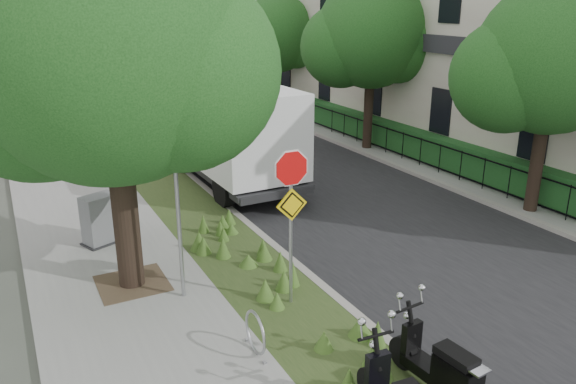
% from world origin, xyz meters
% --- Properties ---
extents(ground, '(120.00, 120.00, 0.00)m').
position_xyz_m(ground, '(0.00, 0.00, 0.00)').
color(ground, '#4C5147').
rests_on(ground, ground).
extents(sidewalk_near, '(3.50, 60.00, 0.12)m').
position_xyz_m(sidewalk_near, '(-4.25, 10.00, 0.06)').
color(sidewalk_near, gray).
rests_on(sidewalk_near, ground).
extents(verge, '(2.00, 60.00, 0.12)m').
position_xyz_m(verge, '(-1.50, 10.00, 0.06)').
color(verge, '#2E431D').
rests_on(verge, ground).
extents(kerb_near, '(0.20, 60.00, 0.13)m').
position_xyz_m(kerb_near, '(-0.50, 10.00, 0.07)').
color(kerb_near, '#9E9991').
rests_on(kerb_near, ground).
extents(road, '(7.00, 60.00, 0.01)m').
position_xyz_m(road, '(3.00, 10.00, 0.01)').
color(road, black).
rests_on(road, ground).
extents(kerb_far, '(0.20, 60.00, 0.13)m').
position_xyz_m(kerb_far, '(6.50, 10.00, 0.07)').
color(kerb_far, '#9E9991').
rests_on(kerb_far, ground).
extents(footpath_far, '(3.20, 60.00, 0.12)m').
position_xyz_m(footpath_far, '(8.20, 10.00, 0.06)').
color(footpath_far, gray).
rests_on(footpath_far, ground).
extents(street_tree_main, '(6.21, 5.54, 7.66)m').
position_xyz_m(street_tree_main, '(-4.08, 2.86, 4.80)').
color(street_tree_main, black).
rests_on(street_tree_main, ground).
extents(bare_post, '(0.08, 0.08, 4.00)m').
position_xyz_m(bare_post, '(-3.20, 1.80, 2.12)').
color(bare_post, '#A5A8AD').
rests_on(bare_post, ground).
extents(bike_hoop, '(0.06, 0.78, 0.77)m').
position_xyz_m(bike_hoop, '(-2.70, -0.60, 0.50)').
color(bike_hoop, '#A5A8AD').
rests_on(bike_hoop, ground).
extents(sign_assembly, '(0.94, 0.08, 3.22)m').
position_xyz_m(sign_assembly, '(-1.40, 0.58, 2.33)').
color(sign_assembly, '#A5A8AD').
rests_on(sign_assembly, ground).
extents(fence_far, '(0.04, 24.00, 1.00)m').
position_xyz_m(fence_far, '(7.20, 10.00, 0.67)').
color(fence_far, black).
rests_on(fence_far, ground).
extents(hedge_far, '(1.00, 24.00, 1.10)m').
position_xyz_m(hedge_far, '(7.90, 10.00, 0.67)').
color(hedge_far, '#19471B').
rests_on(hedge_far, footpath_far).
extents(terrace_houses, '(7.40, 26.40, 8.20)m').
position_xyz_m(terrace_houses, '(11.49, 10.00, 4.16)').
color(terrace_houses, beige).
rests_on(terrace_houses, ground).
extents(far_tree_a, '(4.60, 4.10, 6.22)m').
position_xyz_m(far_tree_a, '(6.94, 2.05, 4.13)').
color(far_tree_a, black).
rests_on(far_tree_a, ground).
extents(far_tree_b, '(4.83, 4.31, 6.56)m').
position_xyz_m(far_tree_b, '(6.94, 10.05, 4.37)').
color(far_tree_b, black).
rests_on(far_tree_b, ground).
extents(far_tree_c, '(4.37, 3.89, 5.93)m').
position_xyz_m(far_tree_c, '(6.94, 18.04, 3.95)').
color(far_tree_c, black).
rests_on(far_tree_c, ground).
extents(scooter_near, '(0.49, 1.85, 0.88)m').
position_xyz_m(scooter_near, '(-0.68, -2.93, 0.55)').
color(scooter_near, black).
rests_on(scooter_near, ground).
extents(box_truck, '(2.61, 6.25, 2.80)m').
position_xyz_m(box_truck, '(0.54, 8.16, 1.83)').
color(box_truck, '#262628').
rests_on(box_truck, ground).
extents(utility_cabinet, '(1.07, 0.91, 1.21)m').
position_xyz_m(utility_cabinet, '(-4.16, 5.25, 0.70)').
color(utility_cabinet, '#262628').
rests_on(utility_cabinet, ground).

